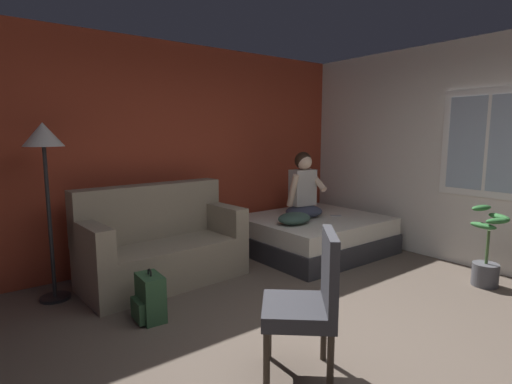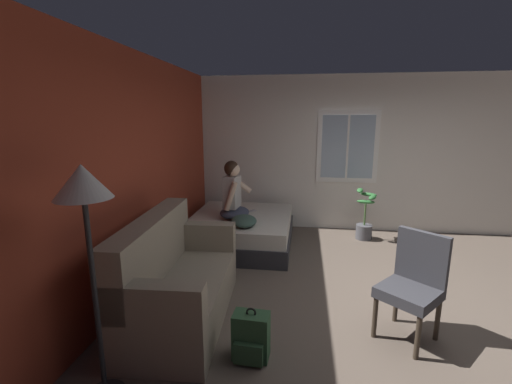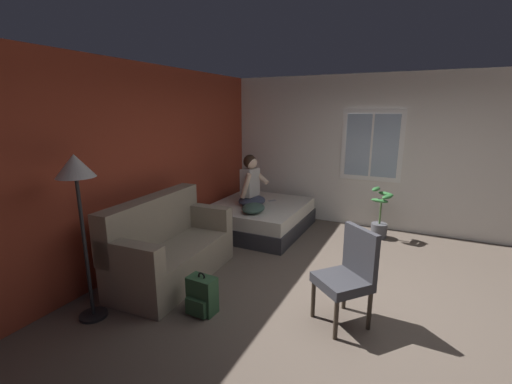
{
  "view_description": "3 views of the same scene",
  "coord_description": "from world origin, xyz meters",
  "px_view_note": "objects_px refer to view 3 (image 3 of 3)",
  "views": [
    {
      "loc": [
        -2.12,
        -1.61,
        1.6
      ],
      "look_at": [
        0.7,
        2.05,
        0.92
      ],
      "focal_mm": 28.0,
      "sensor_mm": 36.0,
      "label": 1
    },
    {
      "loc": [
        -3.35,
        1.14,
        1.98
      ],
      "look_at": [
        0.63,
        1.7,
        1.11
      ],
      "focal_mm": 24.0,
      "sensor_mm": 36.0,
      "label": 2
    },
    {
      "loc": [
        -3.52,
        -0.39,
        2.1
      ],
      "look_at": [
        0.73,
        1.67,
        0.96
      ],
      "focal_mm": 24.0,
      "sensor_mm": 36.0,
      "label": 3
    }
  ],
  "objects_px": {
    "backpack": "(202,296)",
    "floor_lamp": "(77,183)",
    "throw_pillow": "(253,208)",
    "potted_plant": "(380,220)",
    "couch": "(169,248)",
    "side_chair": "(348,273)",
    "person_seated": "(251,185)",
    "bed": "(259,217)",
    "cell_phone": "(272,201)"
  },
  "relations": [
    {
      "from": "person_seated",
      "to": "cell_phone",
      "type": "relative_size",
      "value": 6.08
    },
    {
      "from": "throw_pillow",
      "to": "floor_lamp",
      "type": "height_order",
      "value": "floor_lamp"
    },
    {
      "from": "couch",
      "to": "side_chair",
      "type": "xyz_separation_m",
      "value": [
        0.02,
        -2.23,
        0.14
      ]
    },
    {
      "from": "throw_pillow",
      "to": "floor_lamp",
      "type": "bearing_deg",
      "value": 168.18
    },
    {
      "from": "potted_plant",
      "to": "floor_lamp",
      "type": "bearing_deg",
      "value": 146.96
    },
    {
      "from": "backpack",
      "to": "floor_lamp",
      "type": "xyz_separation_m",
      "value": [
        -0.56,
        0.98,
        1.24
      ]
    },
    {
      "from": "side_chair",
      "to": "person_seated",
      "type": "height_order",
      "value": "person_seated"
    },
    {
      "from": "bed",
      "to": "throw_pillow",
      "type": "distance_m",
      "value": 0.6
    },
    {
      "from": "bed",
      "to": "side_chair",
      "type": "distance_m",
      "value": 2.87
    },
    {
      "from": "person_seated",
      "to": "floor_lamp",
      "type": "xyz_separation_m",
      "value": [
        -3.02,
        0.32,
        0.59
      ]
    },
    {
      "from": "cell_phone",
      "to": "potted_plant",
      "type": "bearing_deg",
      "value": -137.06
    },
    {
      "from": "side_chair",
      "to": "couch",
      "type": "bearing_deg",
      "value": 90.6
    },
    {
      "from": "potted_plant",
      "to": "side_chair",
      "type": "bearing_deg",
      "value": 179.62
    },
    {
      "from": "couch",
      "to": "backpack",
      "type": "height_order",
      "value": "couch"
    },
    {
      "from": "side_chair",
      "to": "cell_phone",
      "type": "distance_m",
      "value": 2.98
    },
    {
      "from": "bed",
      "to": "side_chair",
      "type": "relative_size",
      "value": 1.8
    },
    {
      "from": "backpack",
      "to": "cell_phone",
      "type": "distance_m",
      "value": 2.91
    },
    {
      "from": "potted_plant",
      "to": "bed",
      "type": "bearing_deg",
      "value": 105.34
    },
    {
      "from": "couch",
      "to": "throw_pillow",
      "type": "relative_size",
      "value": 3.63
    },
    {
      "from": "backpack",
      "to": "floor_lamp",
      "type": "distance_m",
      "value": 1.67
    },
    {
      "from": "backpack",
      "to": "throw_pillow",
      "type": "xyz_separation_m",
      "value": [
        2.09,
        0.42,
        0.36
      ]
    },
    {
      "from": "bed",
      "to": "person_seated",
      "type": "bearing_deg",
      "value": 142.01
    },
    {
      "from": "side_chair",
      "to": "potted_plant",
      "type": "distance_m",
      "value": 2.62
    },
    {
      "from": "bed",
      "to": "potted_plant",
      "type": "height_order",
      "value": "potted_plant"
    },
    {
      "from": "person_seated",
      "to": "cell_phone",
      "type": "distance_m",
      "value": 0.58
    },
    {
      "from": "backpack",
      "to": "throw_pillow",
      "type": "distance_m",
      "value": 2.16
    },
    {
      "from": "couch",
      "to": "throw_pillow",
      "type": "distance_m",
      "value": 1.66
    },
    {
      "from": "bed",
      "to": "floor_lamp",
      "type": "bearing_deg",
      "value": 172.41
    },
    {
      "from": "couch",
      "to": "backpack",
      "type": "xyz_separation_m",
      "value": [
        -0.49,
        -0.83,
        -0.2
      ]
    },
    {
      "from": "bed",
      "to": "backpack",
      "type": "distance_m",
      "value": 2.64
    },
    {
      "from": "person_seated",
      "to": "potted_plant",
      "type": "height_order",
      "value": "person_seated"
    },
    {
      "from": "potted_plant",
      "to": "cell_phone",
      "type": "bearing_deg",
      "value": 98.14
    },
    {
      "from": "side_chair",
      "to": "person_seated",
      "type": "bearing_deg",
      "value": 46.49
    },
    {
      "from": "bed",
      "to": "side_chair",
      "type": "bearing_deg",
      "value": -136.6
    },
    {
      "from": "backpack",
      "to": "potted_plant",
      "type": "height_order",
      "value": "potted_plant"
    },
    {
      "from": "throw_pillow",
      "to": "potted_plant",
      "type": "height_order",
      "value": "potted_plant"
    },
    {
      "from": "couch",
      "to": "potted_plant",
      "type": "bearing_deg",
      "value": -40.43
    },
    {
      "from": "bed",
      "to": "cell_phone",
      "type": "bearing_deg",
      "value": -25.55
    },
    {
      "from": "throw_pillow",
      "to": "potted_plant",
      "type": "distance_m",
      "value": 2.13
    },
    {
      "from": "person_seated",
      "to": "potted_plant",
      "type": "distance_m",
      "value": 2.24
    },
    {
      "from": "couch",
      "to": "potted_plant",
      "type": "height_order",
      "value": "couch"
    },
    {
      "from": "potted_plant",
      "to": "couch",
      "type": "bearing_deg",
      "value": 139.57
    },
    {
      "from": "throw_pillow",
      "to": "backpack",
      "type": "bearing_deg",
      "value": -168.51
    },
    {
      "from": "bed",
      "to": "person_seated",
      "type": "relative_size",
      "value": 2.02
    },
    {
      "from": "bed",
      "to": "floor_lamp",
      "type": "height_order",
      "value": "floor_lamp"
    },
    {
      "from": "person_seated",
      "to": "potted_plant",
      "type": "bearing_deg",
      "value": -72.24
    },
    {
      "from": "backpack",
      "to": "cell_phone",
      "type": "height_order",
      "value": "cell_phone"
    },
    {
      "from": "couch",
      "to": "potted_plant",
      "type": "distance_m",
      "value": 3.47
    },
    {
      "from": "couch",
      "to": "backpack",
      "type": "relative_size",
      "value": 3.81
    },
    {
      "from": "side_chair",
      "to": "backpack",
      "type": "relative_size",
      "value": 2.14
    }
  ]
}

